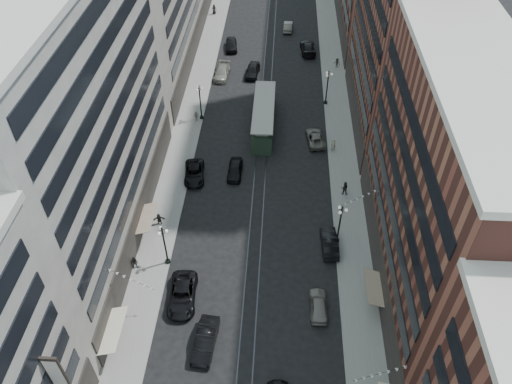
% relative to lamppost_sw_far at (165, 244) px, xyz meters
% --- Properties ---
extents(ground, '(220.00, 220.00, 0.00)m').
position_rel_lamppost_sw_far_xyz_m(ground, '(9.20, 32.00, -3.10)').
color(ground, black).
rests_on(ground, ground).
extents(sidewalk_west, '(4.00, 180.00, 0.15)m').
position_rel_lamppost_sw_far_xyz_m(sidewalk_west, '(-1.80, 42.00, -3.02)').
color(sidewalk_west, gray).
rests_on(sidewalk_west, ground).
extents(sidewalk_east, '(4.00, 180.00, 0.15)m').
position_rel_lamppost_sw_far_xyz_m(sidewalk_east, '(20.20, 42.00, -3.02)').
color(sidewalk_east, gray).
rests_on(sidewalk_east, ground).
extents(rail_west, '(0.12, 180.00, 0.02)m').
position_rel_lamppost_sw_far_xyz_m(rail_west, '(8.50, 42.00, -3.09)').
color(rail_west, '#2D2D33').
rests_on(rail_west, ground).
extents(rail_east, '(0.12, 180.00, 0.02)m').
position_rel_lamppost_sw_far_xyz_m(rail_east, '(9.90, 42.00, -3.09)').
color(rail_east, '#2D2D33').
rests_on(rail_east, ground).
extents(building_west_mid, '(8.00, 36.00, 28.00)m').
position_rel_lamppost_sw_far_xyz_m(building_west_mid, '(-7.80, 5.00, 10.90)').
color(building_west_mid, '#ADA899').
rests_on(building_west_mid, ground).
extents(building_east_mid, '(8.00, 30.00, 24.00)m').
position_rel_lamppost_sw_far_xyz_m(building_east_mid, '(26.20, -0.00, 8.90)').
color(building_east_mid, brown).
rests_on(building_east_mid, ground).
extents(lamppost_sw_far, '(1.03, 1.14, 5.52)m').
position_rel_lamppost_sw_far_xyz_m(lamppost_sw_far, '(0.00, 0.00, 0.00)').
color(lamppost_sw_far, black).
rests_on(lamppost_sw_far, sidewalk_west).
extents(lamppost_sw_mid, '(1.03, 1.14, 5.52)m').
position_rel_lamppost_sw_far_xyz_m(lamppost_sw_mid, '(0.00, 27.00, 0.00)').
color(lamppost_sw_mid, black).
rests_on(lamppost_sw_mid, sidewalk_west).
extents(lamppost_se_far, '(1.03, 1.14, 5.52)m').
position_rel_lamppost_sw_far_xyz_m(lamppost_se_far, '(18.40, 4.00, 0.00)').
color(lamppost_se_far, black).
rests_on(lamppost_se_far, sidewalk_east).
extents(lamppost_se_mid, '(1.03, 1.14, 5.52)m').
position_rel_lamppost_sw_far_xyz_m(lamppost_se_mid, '(18.40, 32.00, 0.00)').
color(lamppost_se_mid, black).
rests_on(lamppost_se_mid, sidewalk_east).
extents(streetcar, '(2.92, 13.20, 3.65)m').
position_rel_lamppost_sw_far_xyz_m(streetcar, '(9.20, 25.45, -1.41)').
color(streetcar, '#253A2A').
rests_on(streetcar, ground).
extents(car_2, '(3.02, 5.98, 1.62)m').
position_rel_lamppost_sw_far_xyz_m(car_2, '(2.36, -4.56, -2.29)').
color(car_2, black).
rests_on(car_2, ground).
extents(car_4, '(1.80, 4.27, 1.44)m').
position_rel_lamppost_sw_far_xyz_m(car_4, '(16.00, -4.97, -2.37)').
color(car_4, slate).
rests_on(car_4, ground).
extents(car_5, '(2.23, 5.28, 1.69)m').
position_rel_lamppost_sw_far_xyz_m(car_5, '(5.35, -9.52, -2.25)').
color(car_5, black).
rests_on(car_5, ground).
extents(pedestrian_2, '(0.82, 0.51, 1.61)m').
position_rel_lamppost_sw_far_xyz_m(pedestrian_2, '(-3.30, -0.94, -2.14)').
color(pedestrian_2, black).
rests_on(pedestrian_2, sidewalk_west).
extents(car_7, '(3.04, 5.53, 1.47)m').
position_rel_lamppost_sw_far_xyz_m(car_7, '(0.84, 14.05, -2.36)').
color(car_7, black).
rests_on(car_7, ground).
extents(car_8, '(2.62, 5.65, 1.60)m').
position_rel_lamppost_sw_far_xyz_m(car_8, '(1.73, 39.22, -2.30)').
color(car_8, gray).
rests_on(car_8, ground).
extents(car_9, '(2.54, 5.13, 1.68)m').
position_rel_lamppost_sw_far_xyz_m(car_9, '(2.40, 48.86, -2.26)').
color(car_9, black).
rests_on(car_9, ground).
extents(car_10, '(1.96, 4.93, 1.60)m').
position_rel_lamppost_sw_far_xyz_m(car_10, '(17.49, 3.22, -2.30)').
color(car_10, black).
rests_on(car_10, ground).
extents(car_11, '(2.94, 5.23, 1.38)m').
position_rel_lamppost_sw_far_xyz_m(car_11, '(16.54, 22.38, -2.41)').
color(car_11, '#626157').
rests_on(car_11, ground).
extents(car_12, '(2.93, 6.16, 1.73)m').
position_rel_lamppost_sw_far_xyz_m(car_12, '(16.00, 48.44, -2.23)').
color(car_12, black).
rests_on(car_12, ground).
extents(car_13, '(2.61, 5.29, 1.73)m').
position_rel_lamppost_sw_far_xyz_m(car_13, '(6.72, 40.00, -2.23)').
color(car_13, black).
rests_on(car_13, ground).
extents(car_14, '(1.75, 4.56, 1.48)m').
position_rel_lamppost_sw_far_xyz_m(car_14, '(12.41, 56.92, -2.36)').
color(car_14, '#65655A').
rests_on(car_14, ground).
extents(pedestrian_5, '(1.44, 0.67, 1.50)m').
position_rel_lamppost_sw_far_xyz_m(pedestrian_5, '(-2.00, 5.61, -2.20)').
color(pedestrian_5, black).
rests_on(pedestrian_5, sidewalk_west).
extents(pedestrian_6, '(1.00, 0.71, 1.56)m').
position_rel_lamppost_sw_far_xyz_m(pedestrian_6, '(-0.65, 26.40, -2.17)').
color(pedestrian_6, '#A29886').
rests_on(pedestrian_6, sidewalk_west).
extents(pedestrian_7, '(0.96, 0.59, 1.89)m').
position_rel_lamppost_sw_far_xyz_m(pedestrian_7, '(19.73, 11.87, -2.00)').
color(pedestrian_7, black).
rests_on(pedestrian_7, sidewalk_east).
extents(pedestrian_8, '(0.81, 0.64, 1.95)m').
position_rel_lamppost_sw_far_xyz_m(pedestrian_8, '(18.81, 20.32, -1.97)').
color(pedestrian_8, '#AAA68D').
rests_on(pedestrian_8, sidewalk_east).
extents(pedestrian_9, '(1.12, 0.79, 1.61)m').
position_rel_lamppost_sw_far_xyz_m(pedestrian_9, '(20.77, 43.10, -2.14)').
color(pedestrian_9, black).
rests_on(pedestrian_9, sidewalk_east).
extents(car_extra_0, '(1.94, 4.57, 1.54)m').
position_rel_lamppost_sw_far_xyz_m(car_extra_0, '(5.97, 14.96, -2.33)').
color(car_extra_0, black).
rests_on(car_extra_0, ground).
extents(pedestrian_extra_0, '(0.99, 0.65, 1.88)m').
position_rel_lamppost_sw_far_xyz_m(pedestrian_extra_0, '(-2.34, 63.06, -2.01)').
color(pedestrian_extra_0, black).
rests_on(pedestrian_extra_0, sidewalk_west).
extents(pedestrian_extra_1, '(0.79, 0.86, 1.57)m').
position_rel_lamppost_sw_far_xyz_m(pedestrian_extra_1, '(21.37, -3.75, -2.16)').
color(pedestrian_extra_1, '#B4A895').
rests_on(pedestrian_extra_1, sidewalk_east).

